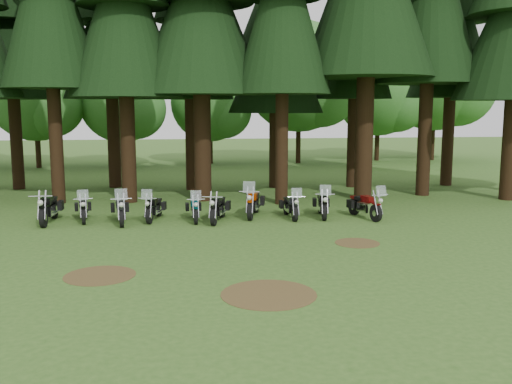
{
  "coord_description": "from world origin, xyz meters",
  "views": [
    {
      "loc": [
        -0.93,
        -16.29,
        4.21
      ],
      "look_at": [
        1.91,
        5.0,
        1.0
      ],
      "focal_mm": 40.0,
      "sensor_mm": 36.0,
      "label": 1
    }
  ],
  "objects_px": {
    "motorcycle_1": "(83,209)",
    "motorcycle_3": "(154,209)",
    "motorcycle_6": "(253,203)",
    "motorcycle_5": "(218,209)",
    "motorcycle_4": "(194,209)",
    "motorcycle_2": "(121,210)",
    "motorcycle_8": "(322,205)",
    "motorcycle_0": "(49,209)",
    "motorcycle_9": "(365,206)",
    "motorcycle_7": "(291,207)"
  },
  "relations": [
    {
      "from": "motorcycle_8",
      "to": "motorcycle_6",
      "type": "bearing_deg",
      "value": 179.05
    },
    {
      "from": "motorcycle_4",
      "to": "motorcycle_5",
      "type": "xyz_separation_m",
      "value": [
        0.87,
        -0.23,
        0.04
      ]
    },
    {
      "from": "motorcycle_5",
      "to": "motorcycle_2",
      "type": "bearing_deg",
      "value": -167.0
    },
    {
      "from": "motorcycle_8",
      "to": "motorcycle_4",
      "type": "bearing_deg",
      "value": -170.06
    },
    {
      "from": "motorcycle_2",
      "to": "motorcycle_1",
      "type": "bearing_deg",
      "value": 148.1
    },
    {
      "from": "motorcycle_5",
      "to": "motorcycle_6",
      "type": "bearing_deg",
      "value": 43.82
    },
    {
      "from": "motorcycle_3",
      "to": "motorcycle_4",
      "type": "relative_size",
      "value": 1.03
    },
    {
      "from": "motorcycle_2",
      "to": "motorcycle_6",
      "type": "height_order",
      "value": "motorcycle_6"
    },
    {
      "from": "motorcycle_0",
      "to": "motorcycle_9",
      "type": "relative_size",
      "value": 1.11
    },
    {
      "from": "motorcycle_3",
      "to": "motorcycle_5",
      "type": "xyz_separation_m",
      "value": [
        2.37,
        -0.54,
        0.03
      ]
    },
    {
      "from": "motorcycle_4",
      "to": "motorcycle_6",
      "type": "bearing_deg",
      "value": 11.24
    },
    {
      "from": "motorcycle_3",
      "to": "motorcycle_5",
      "type": "relative_size",
      "value": 0.94
    },
    {
      "from": "motorcycle_0",
      "to": "motorcycle_1",
      "type": "distance_m",
      "value": 1.2
    },
    {
      "from": "motorcycle_7",
      "to": "motorcycle_9",
      "type": "relative_size",
      "value": 0.94
    },
    {
      "from": "motorcycle_5",
      "to": "motorcycle_8",
      "type": "height_order",
      "value": "motorcycle_8"
    },
    {
      "from": "motorcycle_1",
      "to": "motorcycle_4",
      "type": "height_order",
      "value": "motorcycle_1"
    },
    {
      "from": "motorcycle_9",
      "to": "motorcycle_0",
      "type": "bearing_deg",
      "value": 162.06
    },
    {
      "from": "motorcycle_8",
      "to": "motorcycle_9",
      "type": "relative_size",
      "value": 1.01
    },
    {
      "from": "motorcycle_1",
      "to": "motorcycle_5",
      "type": "distance_m",
      "value": 5.04
    },
    {
      "from": "motorcycle_5",
      "to": "motorcycle_8",
      "type": "distance_m",
      "value": 4.07
    },
    {
      "from": "motorcycle_1",
      "to": "motorcycle_8",
      "type": "bearing_deg",
      "value": -12.57
    },
    {
      "from": "motorcycle_2",
      "to": "motorcycle_8",
      "type": "height_order",
      "value": "motorcycle_2"
    },
    {
      "from": "motorcycle_0",
      "to": "motorcycle_1",
      "type": "xyz_separation_m",
      "value": [
        1.18,
        0.19,
        -0.07
      ]
    },
    {
      "from": "motorcycle_7",
      "to": "motorcycle_9",
      "type": "distance_m",
      "value": 2.83
    },
    {
      "from": "motorcycle_4",
      "to": "motorcycle_7",
      "type": "height_order",
      "value": "motorcycle_7"
    },
    {
      "from": "motorcycle_0",
      "to": "motorcycle_4",
      "type": "height_order",
      "value": "motorcycle_4"
    },
    {
      "from": "motorcycle_6",
      "to": "motorcycle_9",
      "type": "distance_m",
      "value": 4.28
    },
    {
      "from": "motorcycle_1",
      "to": "motorcycle_3",
      "type": "distance_m",
      "value": 2.62
    },
    {
      "from": "motorcycle_0",
      "to": "motorcycle_6",
      "type": "bearing_deg",
      "value": 2.07
    },
    {
      "from": "motorcycle_3",
      "to": "motorcycle_6",
      "type": "xyz_separation_m",
      "value": [
        3.78,
        0.25,
        0.07
      ]
    },
    {
      "from": "motorcycle_4",
      "to": "motorcycle_9",
      "type": "xyz_separation_m",
      "value": [
        6.46,
        -0.37,
        0.04
      ]
    },
    {
      "from": "motorcycle_7",
      "to": "motorcycle_0",
      "type": "bearing_deg",
      "value": 176.06
    },
    {
      "from": "motorcycle_0",
      "to": "motorcycle_5",
      "type": "bearing_deg",
      "value": -4.79
    },
    {
      "from": "motorcycle_4",
      "to": "motorcycle_7",
      "type": "bearing_deg",
      "value": -1.82
    },
    {
      "from": "motorcycle_1",
      "to": "motorcycle_2",
      "type": "height_order",
      "value": "motorcycle_2"
    },
    {
      "from": "motorcycle_0",
      "to": "motorcycle_5",
      "type": "distance_m",
      "value": 6.19
    },
    {
      "from": "motorcycle_3",
      "to": "motorcycle_8",
      "type": "height_order",
      "value": "motorcycle_8"
    },
    {
      "from": "motorcycle_7",
      "to": "motorcycle_8",
      "type": "height_order",
      "value": "motorcycle_8"
    },
    {
      "from": "motorcycle_3",
      "to": "motorcycle_6",
      "type": "distance_m",
      "value": 3.79
    },
    {
      "from": "motorcycle_3",
      "to": "motorcycle_7",
      "type": "distance_m",
      "value": 5.16
    },
    {
      "from": "motorcycle_9",
      "to": "motorcycle_6",
      "type": "bearing_deg",
      "value": 153.0
    },
    {
      "from": "motorcycle_2",
      "to": "motorcycle_9",
      "type": "bearing_deg",
      "value": -9.63
    },
    {
      "from": "motorcycle_8",
      "to": "motorcycle_5",
      "type": "bearing_deg",
      "value": -166.6
    },
    {
      "from": "motorcycle_0",
      "to": "motorcycle_2",
      "type": "distance_m",
      "value": 2.65
    },
    {
      "from": "motorcycle_2",
      "to": "motorcycle_3",
      "type": "bearing_deg",
      "value": 11.31
    },
    {
      "from": "motorcycle_1",
      "to": "motorcycle_5",
      "type": "height_order",
      "value": "motorcycle_1"
    },
    {
      "from": "motorcycle_0",
      "to": "motorcycle_3",
      "type": "xyz_separation_m",
      "value": [
        3.8,
        -0.02,
        -0.06
      ]
    },
    {
      "from": "motorcycle_0",
      "to": "motorcycle_8",
      "type": "relative_size",
      "value": 1.09
    },
    {
      "from": "motorcycle_4",
      "to": "motorcycle_8",
      "type": "xyz_separation_m",
      "value": [
        4.92,
        0.11,
        0.04
      ]
    },
    {
      "from": "motorcycle_2",
      "to": "motorcycle_4",
      "type": "bearing_deg",
      "value": -5.71
    }
  ]
}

